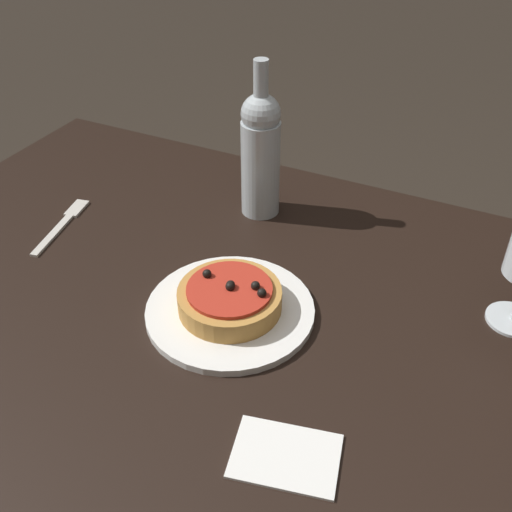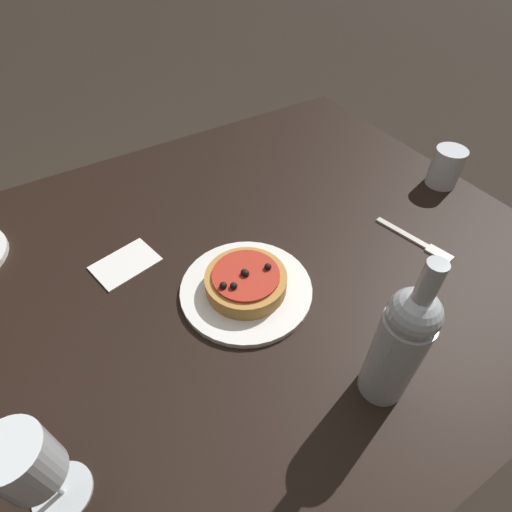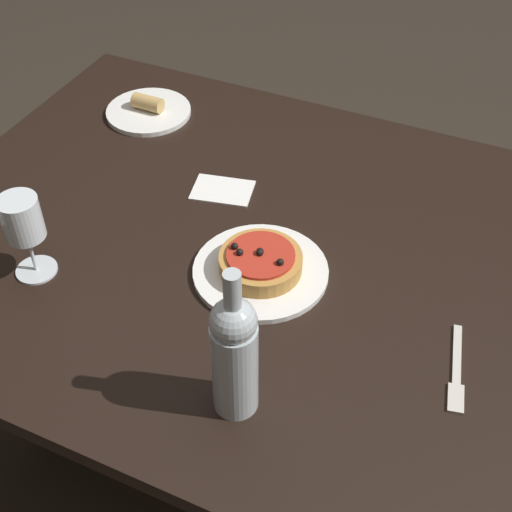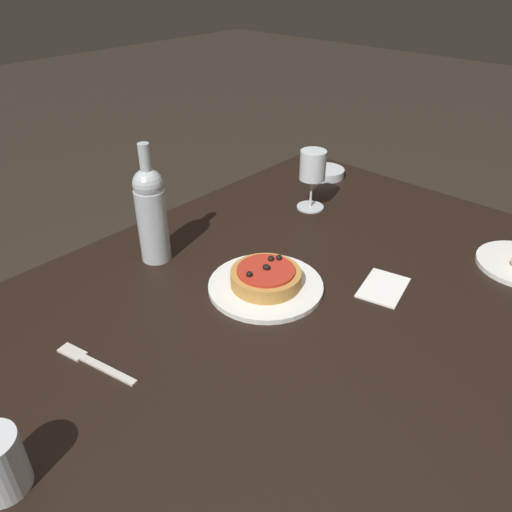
# 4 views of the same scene
# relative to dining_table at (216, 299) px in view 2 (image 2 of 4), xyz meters

# --- Properties ---
(ground_plane) EXTENTS (14.00, 14.00, 0.00)m
(ground_plane) POSITION_rel_dining_table_xyz_m (0.00, 0.00, -0.68)
(ground_plane) COLOR #2D261E
(dining_table) EXTENTS (1.43, 1.08, 0.76)m
(dining_table) POSITION_rel_dining_table_xyz_m (0.00, 0.00, 0.00)
(dining_table) COLOR black
(dining_table) RESTS_ON ground_plane
(dinner_plate) EXTENTS (0.26, 0.26, 0.01)m
(dinner_plate) POSITION_rel_dining_table_xyz_m (-0.04, 0.07, 0.09)
(dinner_plate) COLOR white
(dinner_plate) RESTS_ON dining_table
(pizza) EXTENTS (0.16, 0.16, 0.05)m
(pizza) POSITION_rel_dining_table_xyz_m (-0.04, 0.07, 0.11)
(pizza) COLOR #BC843D
(pizza) RESTS_ON dinner_plate
(wine_glass) EXTENTS (0.08, 0.08, 0.17)m
(wine_glass) POSITION_rel_dining_table_xyz_m (0.36, 0.24, 0.20)
(wine_glass) COLOR silver
(wine_glass) RESTS_ON dining_table
(wine_bottle) EXTENTS (0.07, 0.07, 0.29)m
(wine_bottle) POSITION_rel_dining_table_xyz_m (-0.12, 0.36, 0.20)
(wine_bottle) COLOR #B2BCC1
(wine_bottle) RESTS_ON dining_table
(water_cup) EXTENTS (0.08, 0.08, 0.10)m
(water_cup) POSITION_rel_dining_table_xyz_m (-0.65, 0.03, 0.13)
(water_cup) COLOR silver
(water_cup) RESTS_ON dining_table
(fork) EXTENTS (0.06, 0.19, 0.00)m
(fork) POSITION_rel_dining_table_xyz_m (-0.43, 0.15, 0.08)
(fork) COLOR beige
(fork) RESTS_ON dining_table
(paper_napkin) EXTENTS (0.15, 0.12, 0.00)m
(paper_napkin) POSITION_rel_dining_table_xyz_m (0.14, -0.12, 0.08)
(paper_napkin) COLOR white
(paper_napkin) RESTS_ON dining_table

